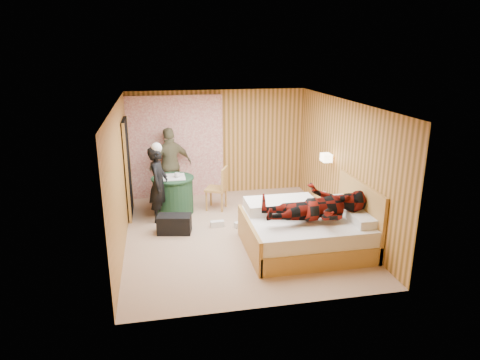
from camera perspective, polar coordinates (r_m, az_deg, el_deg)
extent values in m
cube|color=tan|center=(8.33, -0.33, -7.09)|extent=(4.20, 5.00, 0.01)
cube|color=white|center=(7.64, -0.36, 10.24)|extent=(4.20, 5.00, 0.01)
cube|color=tan|center=(10.29, -2.98, 4.99)|extent=(4.20, 0.02, 2.50)
cube|color=tan|center=(7.80, -15.69, 0.32)|extent=(0.02, 5.00, 2.50)
cube|color=tan|center=(8.53, 13.66, 1.92)|extent=(0.02, 5.00, 2.50)
cube|color=white|center=(10.14, -8.53, 4.35)|extent=(2.20, 0.08, 2.40)
cube|color=black|center=(9.20, -14.75, 1.50)|extent=(0.06, 0.90, 2.05)
cylinder|color=gold|center=(8.87, 11.90, 2.97)|extent=(0.18, 0.04, 0.04)
cube|color=beige|center=(8.84, 11.42, 2.95)|extent=(0.18, 0.24, 0.16)
cube|color=tan|center=(7.76, 9.00, -7.93)|extent=(2.13, 1.71, 0.32)
cube|color=white|center=(7.64, 9.10, -5.94)|extent=(2.07, 1.64, 0.27)
cube|color=tan|center=(7.42, 1.22, -7.74)|extent=(0.06, 1.71, 0.60)
cube|color=tan|center=(7.96, 15.67, -4.38)|extent=(0.06, 1.71, 1.17)
cube|color=silver|center=(7.55, 16.20, -5.03)|extent=(0.41, 0.59, 0.15)
cube|color=silver|center=(8.22, 13.67, -2.97)|extent=(0.41, 0.59, 0.15)
cube|color=white|center=(7.87, 5.43, -3.30)|extent=(1.28, 0.64, 0.19)
cube|color=tan|center=(8.96, 11.28, -3.91)|extent=(0.36, 0.50, 0.50)
cube|color=tan|center=(8.91, 11.34, -2.96)|extent=(0.38, 0.52, 0.03)
cylinder|color=#204526|center=(9.32, -8.87, -2.05)|extent=(0.84, 0.84, 0.77)
cylinder|color=#204526|center=(9.20, -8.99, 0.24)|extent=(0.91, 0.91, 0.03)
cube|color=silver|center=(9.19, -8.99, 0.38)|extent=(0.62, 0.62, 0.01)
cube|color=tan|center=(9.90, -9.06, -0.50)|extent=(0.53, 0.53, 0.05)
cube|color=tan|center=(10.00, -9.50, 1.16)|extent=(0.41, 0.16, 0.46)
cylinder|color=tan|center=(9.77, -9.59, -2.23)|extent=(0.04, 0.04, 0.43)
cylinder|color=tan|center=(10.18, -8.43, -1.36)|extent=(0.04, 0.04, 0.43)
cube|color=tan|center=(9.40, -3.21, -1.20)|extent=(0.57, 0.57, 0.05)
cube|color=tan|center=(9.27, -2.07, 0.22)|extent=(0.21, 0.41, 0.47)
cylinder|color=tan|center=(9.68, -3.90, -2.17)|extent=(0.04, 0.04, 0.44)
cylinder|color=tan|center=(9.27, -2.43, -3.03)|extent=(0.04, 0.04, 0.44)
cube|color=black|center=(8.37, -8.74, -5.84)|extent=(0.69, 0.46, 0.36)
cube|color=silver|center=(8.60, -3.06, -5.86)|extent=(0.28, 0.12, 0.12)
cube|color=silver|center=(8.57, 0.07, -5.94)|extent=(0.28, 0.19, 0.11)
imported|color=black|center=(8.82, -10.81, -0.56)|extent=(0.51, 0.65, 1.56)
imported|color=#696446|center=(9.90, -9.21, 1.99)|extent=(1.09, 0.74, 1.72)
imported|color=#5E0F08|center=(7.28, 10.22, -2.42)|extent=(0.86, 0.67, 1.77)
imported|color=silver|center=(8.83, 11.50, -2.45)|extent=(0.26, 0.28, 0.02)
imported|color=silver|center=(8.82, 11.51, -2.33)|extent=(0.26, 0.28, 0.02)
imported|color=silver|center=(8.97, 11.08, -1.86)|extent=(0.12, 0.12, 0.09)
imported|color=silver|center=(9.13, -8.37, 0.66)|extent=(0.15, 0.15, 0.10)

